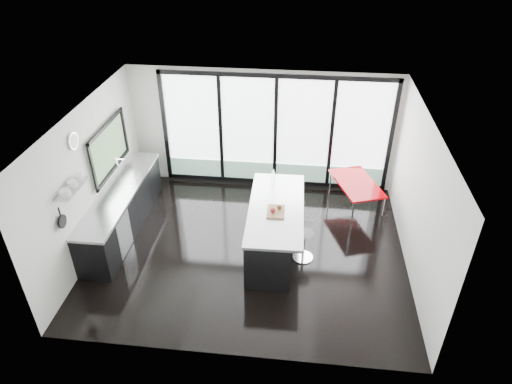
# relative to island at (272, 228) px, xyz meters

# --- Properties ---
(floor) EXTENTS (6.00, 5.00, 0.00)m
(floor) POSITION_rel_island_xyz_m (-0.43, -0.07, -0.50)
(floor) COLOR black
(floor) RESTS_ON ground
(ceiling) EXTENTS (6.00, 5.00, 0.00)m
(ceiling) POSITION_rel_island_xyz_m (-0.43, -0.07, 2.30)
(ceiling) COLOR white
(ceiling) RESTS_ON wall_back
(wall_back) EXTENTS (6.00, 0.09, 2.80)m
(wall_back) POSITION_rel_island_xyz_m (-0.15, 2.39, 0.77)
(wall_back) COLOR silver
(wall_back) RESTS_ON ground
(wall_front) EXTENTS (6.00, 0.00, 2.80)m
(wall_front) POSITION_rel_island_xyz_m (-0.43, -2.57, 0.90)
(wall_front) COLOR silver
(wall_front) RESTS_ON ground
(wall_left) EXTENTS (0.26, 5.00, 2.80)m
(wall_left) POSITION_rel_island_xyz_m (-3.40, 0.20, 1.06)
(wall_left) COLOR silver
(wall_left) RESTS_ON ground
(wall_right) EXTENTS (0.00, 5.00, 2.80)m
(wall_right) POSITION_rel_island_xyz_m (2.57, -0.07, 0.90)
(wall_right) COLOR silver
(wall_right) RESTS_ON ground
(counter_cabinets) EXTENTS (0.69, 3.24, 1.36)m
(counter_cabinets) POSITION_rel_island_xyz_m (-3.10, 0.33, -0.04)
(counter_cabinets) COLOR black
(counter_cabinets) RESTS_ON floor
(island) EXTENTS (1.07, 2.45, 1.29)m
(island) POSITION_rel_island_xyz_m (0.00, 0.00, 0.00)
(island) COLOR black
(island) RESTS_ON floor
(bar_stool_near) EXTENTS (0.42, 0.42, 0.63)m
(bar_stool_near) POSITION_rel_island_xyz_m (0.63, -0.22, -0.19)
(bar_stool_near) COLOR silver
(bar_stool_near) RESTS_ON floor
(bar_stool_far) EXTENTS (0.52, 0.52, 0.63)m
(bar_stool_far) POSITION_rel_island_xyz_m (0.28, 0.50, -0.19)
(bar_stool_far) COLOR silver
(bar_stool_far) RESTS_ON floor
(red_table) EXTENTS (1.19, 1.53, 0.72)m
(red_table) POSITION_rel_island_xyz_m (1.70, 1.49, -0.14)
(red_table) COLOR #A30006
(red_table) RESTS_ON floor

